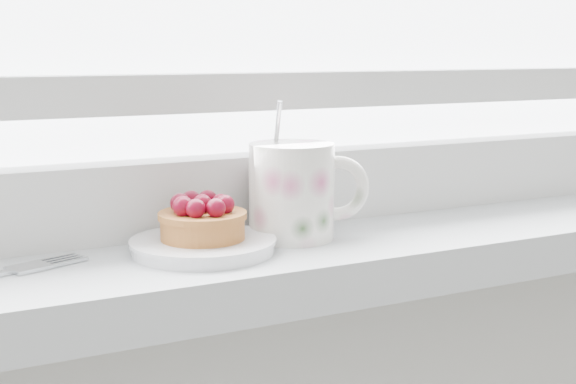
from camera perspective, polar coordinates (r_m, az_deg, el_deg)
saucer at (r=0.68m, az=-6.06°, el=-3.82°), size 0.12×0.12×0.01m
raspberry_tart at (r=0.68m, az=-6.12°, el=-1.94°), size 0.07×0.07×0.04m
floral_mug at (r=0.72m, az=0.49°, el=0.21°), size 0.12×0.10×0.12m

